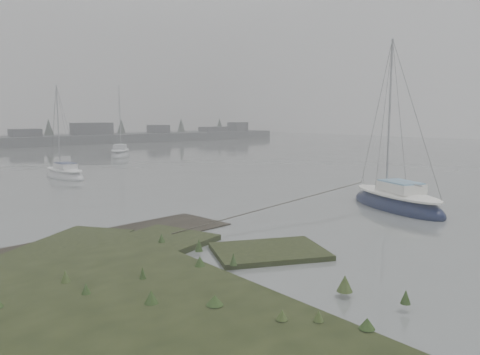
% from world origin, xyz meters
% --- Properties ---
extents(ground, '(160.00, 160.00, 0.00)m').
position_xyz_m(ground, '(0.00, 30.00, 0.00)').
color(ground, slate).
rests_on(ground, ground).
extents(far_shoreline, '(60.00, 8.00, 4.15)m').
position_xyz_m(far_shoreline, '(26.84, 61.90, 0.85)').
color(far_shoreline, '#4C4F51').
rests_on(far_shoreline, ground).
extents(sailboat_main, '(4.00, 6.48, 8.69)m').
position_xyz_m(sailboat_main, '(10.31, 0.99, 0.27)').
color(sailboat_main, black).
rests_on(sailboat_main, ground).
extents(sailboat_white, '(2.05, 5.16, 7.13)m').
position_xyz_m(sailboat_white, '(2.01, 22.42, 0.22)').
color(sailboat_white, silver).
rests_on(sailboat_white, ground).
extents(sailboat_far_b, '(4.80, 6.07, 8.38)m').
position_xyz_m(sailboat_far_b, '(13.07, 36.56, 0.26)').
color(sailboat_far_b, '#ABB1B5').
rests_on(sailboat_far_b, ground).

